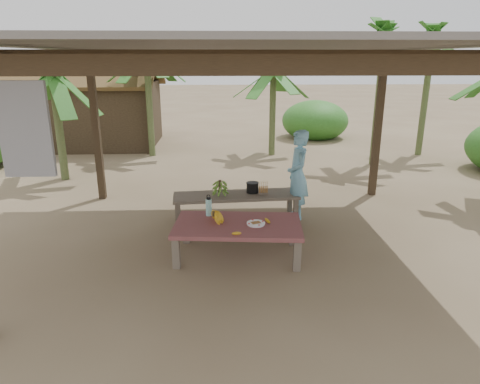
{
  "coord_description": "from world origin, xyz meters",
  "views": [
    {
      "loc": [
        -0.37,
        -6.16,
        2.76
      ],
      "look_at": [
        -0.08,
        0.05,
        0.8
      ],
      "focal_mm": 32.0,
      "sensor_mm": 36.0,
      "label": 1
    }
  ],
  "objects_px": {
    "ripe_banana_bunch": "(213,216)",
    "plate": "(256,224)",
    "bench": "(236,197)",
    "water_flask": "(209,207)",
    "woman": "(298,175)",
    "work_table": "(238,228)",
    "cooking_pot": "(252,188)"
  },
  "relations": [
    {
      "from": "water_flask",
      "to": "bench",
      "type": "bearing_deg",
      "value": 68.75
    },
    {
      "from": "plate",
      "to": "work_table",
      "type": "bearing_deg",
      "value": 166.85
    },
    {
      "from": "cooking_pot",
      "to": "woman",
      "type": "bearing_deg",
      "value": -6.92
    },
    {
      "from": "ripe_banana_bunch",
      "to": "water_flask",
      "type": "height_order",
      "value": "water_flask"
    },
    {
      "from": "bench",
      "to": "water_flask",
      "type": "bearing_deg",
      "value": -115.6
    },
    {
      "from": "woman",
      "to": "cooking_pot",
      "type": "bearing_deg",
      "value": -100.02
    },
    {
      "from": "plate",
      "to": "woman",
      "type": "bearing_deg",
      "value": 61.29
    },
    {
      "from": "work_table",
      "to": "plate",
      "type": "distance_m",
      "value": 0.27
    },
    {
      "from": "plate",
      "to": "ripe_banana_bunch",
      "type": "bearing_deg",
      "value": 166.98
    },
    {
      "from": "plate",
      "to": "cooking_pot",
      "type": "distance_m",
      "value": 1.67
    },
    {
      "from": "cooking_pot",
      "to": "bench",
      "type": "bearing_deg",
      "value": -162.12
    },
    {
      "from": "water_flask",
      "to": "cooking_pot",
      "type": "relative_size",
      "value": 1.53
    },
    {
      "from": "bench",
      "to": "ripe_banana_bunch",
      "type": "height_order",
      "value": "ripe_banana_bunch"
    },
    {
      "from": "water_flask",
      "to": "woman",
      "type": "xyz_separation_m",
      "value": [
        1.53,
        1.16,
        0.16
      ]
    },
    {
      "from": "work_table",
      "to": "bench",
      "type": "xyz_separation_m",
      "value": [
        0.03,
        1.51,
        -0.04
      ]
    },
    {
      "from": "water_flask",
      "to": "ripe_banana_bunch",
      "type": "bearing_deg",
      "value": -74.96
    },
    {
      "from": "work_table",
      "to": "water_flask",
      "type": "bearing_deg",
      "value": 145.28
    },
    {
      "from": "bench",
      "to": "water_flask",
      "type": "height_order",
      "value": "water_flask"
    },
    {
      "from": "ripe_banana_bunch",
      "to": "plate",
      "type": "distance_m",
      "value": 0.62
    },
    {
      "from": "cooking_pot",
      "to": "ripe_banana_bunch",
      "type": "bearing_deg",
      "value": -113.83
    },
    {
      "from": "water_flask",
      "to": "cooking_pot",
      "type": "xyz_separation_m",
      "value": [
        0.75,
        1.26,
        -0.1
      ]
    },
    {
      "from": "plate",
      "to": "woman",
      "type": "xyz_separation_m",
      "value": [
        0.86,
        1.57,
        0.27
      ]
    },
    {
      "from": "bench",
      "to": "cooking_pot",
      "type": "height_order",
      "value": "cooking_pot"
    },
    {
      "from": "cooking_pot",
      "to": "woman",
      "type": "relative_size",
      "value": 0.13
    },
    {
      "from": "ripe_banana_bunch",
      "to": "cooking_pot",
      "type": "bearing_deg",
      "value": 66.17
    },
    {
      "from": "work_table",
      "to": "woman",
      "type": "relative_size",
      "value": 1.19
    },
    {
      "from": "water_flask",
      "to": "cooking_pot",
      "type": "height_order",
      "value": "water_flask"
    },
    {
      "from": "plate",
      "to": "water_flask",
      "type": "xyz_separation_m",
      "value": [
        -0.67,
        0.41,
        0.12
      ]
    },
    {
      "from": "ripe_banana_bunch",
      "to": "bench",
      "type": "bearing_deg",
      "value": 75.21
    },
    {
      "from": "water_flask",
      "to": "woman",
      "type": "relative_size",
      "value": 0.21
    },
    {
      "from": "work_table",
      "to": "cooking_pot",
      "type": "bearing_deg",
      "value": 83.68
    },
    {
      "from": "plate",
      "to": "woman",
      "type": "height_order",
      "value": "woman"
    }
  ]
}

